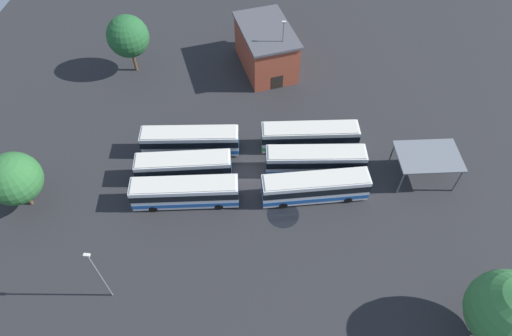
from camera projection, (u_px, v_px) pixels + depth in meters
The scene contains 17 objects.
ground_plane at pixel (250, 173), 54.24m from camera, with size 95.24×95.24×0.00m, color #28282B.
bus_row0_slot0 at pixel (309, 136), 55.59m from camera, with size 12.53×4.03×3.61m.
bus_row0_slot1 at pixel (315, 160), 53.08m from camera, with size 12.29×3.77×3.61m.
bus_row0_slot2 at pixel (315, 187), 50.55m from camera, with size 12.71×4.83×3.61m.
bus_row1_slot0 at pixel (190, 141), 55.10m from camera, with size 12.47×3.84×3.61m.
bus_row1_slot1 at pixel (184, 167), 52.43m from camera, with size 11.68×4.25×3.61m.
bus_row1_slot2 at pixel (185, 192), 50.09m from camera, with size 12.53×4.14×3.61m.
depot_building at pixel (266, 48), 64.93m from camera, with size 10.92×13.32×6.61m.
maintenance_shelter at pixel (429, 157), 50.97m from camera, with size 8.00×6.04×4.04m.
lamp_post_by_building at pixel (99, 274), 40.61m from camera, with size 0.56×0.28×8.79m.
lamp_post_mid_lot at pixel (282, 49), 61.50m from camera, with size 0.56×0.28×9.75m.
tree_northwest at pixel (14, 179), 47.67m from camera, with size 5.98×5.98×7.81m.
tree_north_edge at pixel (128, 36), 62.28m from camera, with size 6.03×6.03×9.00m.
tree_east_edge at pixel (508, 312), 37.67m from camera, with size 7.29×7.29×9.18m.
puddle_between_rows at pixel (283, 214), 50.46m from camera, with size 3.75×3.75×0.01m, color black.
puddle_front_lane at pixel (288, 134), 58.40m from camera, with size 2.46×2.46×0.01m, color black.
puddle_centre_drain at pixel (283, 129), 58.99m from camera, with size 2.01×2.01×0.01m, color black.
Camera 1 is at (-3.58, 33.25, 42.71)m, focal length 30.55 mm.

